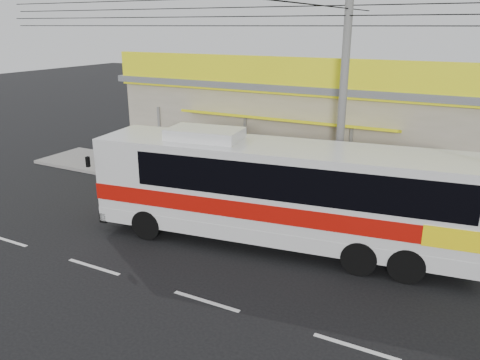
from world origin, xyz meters
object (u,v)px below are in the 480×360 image
object	(u,v)px
motorbike_dark	(164,157)
utility_pole	(349,9)
coach_bus	(283,188)
motorbike_red	(183,163)

from	to	relation	value
motorbike_dark	utility_pole	distance (m)	11.73
utility_pole	coach_bus	bearing A→B (deg)	-100.60
motorbike_red	utility_pole	world-z (taller)	utility_pole
coach_bus	utility_pole	distance (m)	6.73
motorbike_red	motorbike_dark	size ratio (longest dim) A/B	1.26
motorbike_red	utility_pole	size ratio (longest dim) A/B	0.06
motorbike_dark	coach_bus	bearing A→B (deg)	-124.51
motorbike_red	coach_bus	bearing A→B (deg)	-121.14
utility_pole	motorbike_red	bearing A→B (deg)	174.41
motorbike_dark	utility_pole	xyz separation A→B (m)	(9.40, -1.42, 6.87)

